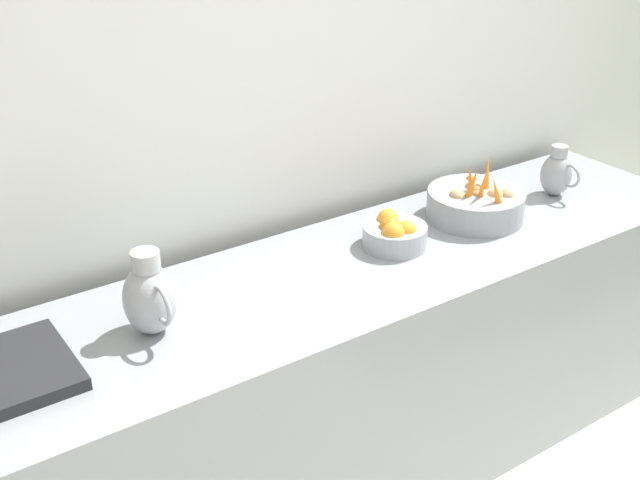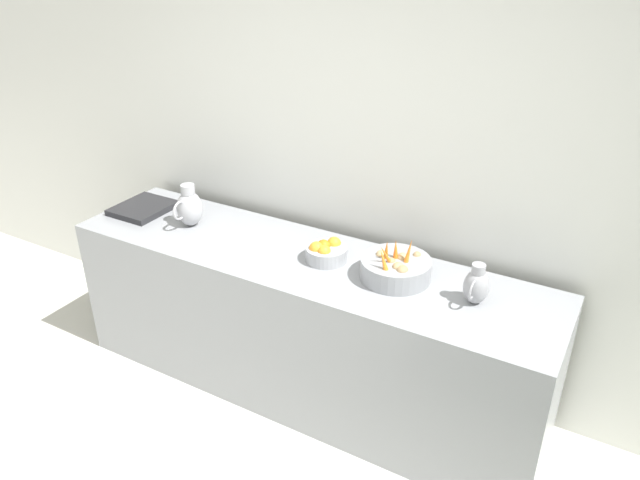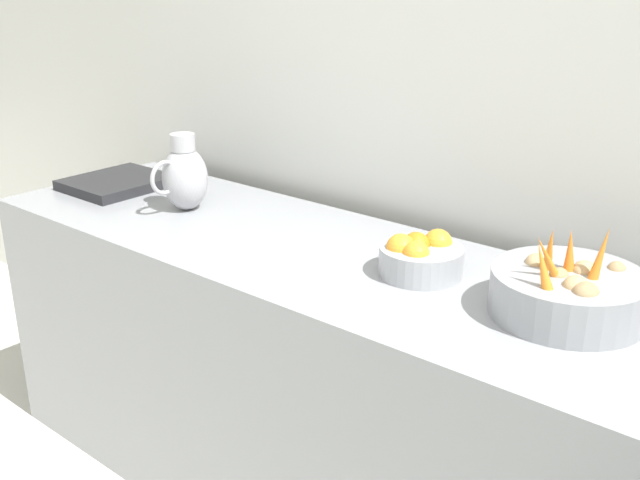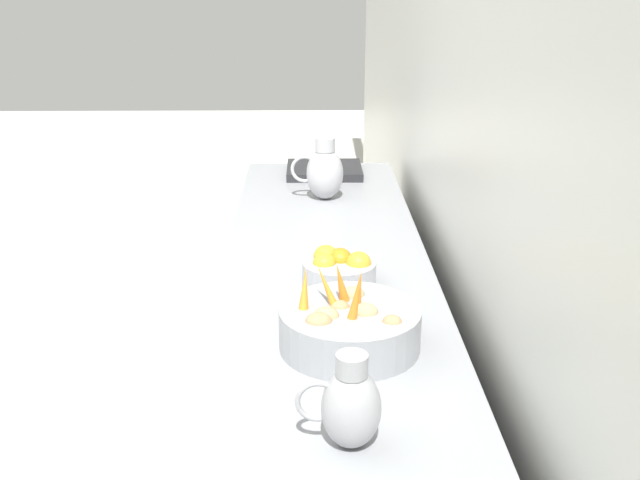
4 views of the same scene
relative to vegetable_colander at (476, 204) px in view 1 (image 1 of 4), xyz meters
The scene contains 7 objects.
tile_wall_left 0.69m from the vegetable_colander, behind, with size 0.10×8.83×3.00m, color silver.
prep_counter 0.71m from the vegetable_colander, 84.92° to the right, with size 0.68×2.72×0.88m, color gray.
vegetable_colander is the anchor object (origin of this frame).
orange_bowl 0.39m from the vegetable_colander, 88.43° to the right, with size 0.22×0.22×0.11m.
metal_pitcher_tall 1.29m from the vegetable_colander, 88.40° to the right, with size 0.21×0.15×0.25m.
metal_pitcher_short 0.41m from the vegetable_colander, 87.26° to the left, with size 0.17×0.12×0.20m.
counter_sink_basin 1.67m from the vegetable_colander, 89.06° to the right, with size 0.34×0.30×0.04m, color #232326.
Camera 1 is at (0.32, -1.76, 2.12)m, focal length 44.78 mm.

